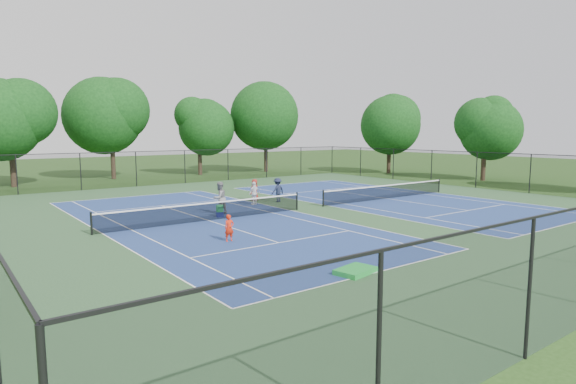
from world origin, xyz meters
TOP-DOWN VIEW (x-y plane):
  - ground at (0.00, 0.00)m, footprint 140.00×140.00m
  - court_pad at (0.00, 0.00)m, footprint 36.00×36.00m
  - tennis_court_left at (-7.00, 0.00)m, footprint 12.00×23.83m
  - tennis_court_right at (7.00, 0.00)m, footprint 12.00×23.83m
  - perimeter_fence at (0.00, 0.00)m, footprint 36.08×36.08m
  - tree_back_a at (-13.00, 24.00)m, footprint 6.80×6.80m
  - tree_back_b at (-4.00, 26.00)m, footprint 7.60×7.60m
  - tree_back_c at (5.00, 25.00)m, footprint 6.00×6.00m
  - tree_back_d at (13.00, 24.00)m, footprint 7.80×7.80m
  - tree_side_e at (23.00, 14.00)m, footprint 6.60×6.60m
  - tree_side_f at (24.00, 3.00)m, footprint 5.80×5.80m
  - child_player at (-8.53, -4.87)m, footprint 0.45×0.32m
  - instructor at (-5.54, 1.42)m, footprint 1.06×0.92m
  - bystander_a at (-2.00, 3.27)m, footprint 0.95×0.56m
  - bystander_b at (-0.09, 3.34)m, footprint 1.14×0.77m
  - bystander_c at (-0.97, 4.80)m, footprint 0.86×0.74m
  - ball_crate at (-5.96, 0.65)m, footprint 0.44×0.40m
  - ball_hopper at (-5.96, 0.65)m, footprint 0.39×0.35m
  - green_tarp at (-7.54, -11.52)m, footprint 1.51×1.15m

SIDE VIEW (x-z plane):
  - ground at x=0.00m, z-range 0.00..0.00m
  - court_pad at x=0.00m, z-range 0.00..0.01m
  - green_tarp at x=-7.54m, z-range 0.01..0.18m
  - tennis_court_left at x=-7.00m, z-range -0.44..0.63m
  - tennis_court_right at x=7.00m, z-range -0.44..0.63m
  - ball_crate at x=-5.96m, z-range 0.00..0.28m
  - ball_hopper at x=-5.96m, z-range 0.28..0.67m
  - child_player at x=-8.53m, z-range 0.00..1.17m
  - bystander_c at x=-0.97m, z-range 0.00..1.49m
  - bystander_a at x=-2.00m, z-range 0.00..1.51m
  - bystander_b at x=-0.09m, z-range 0.00..1.62m
  - instructor at x=-5.54m, z-range 0.00..1.87m
  - perimeter_fence at x=0.00m, z-range 0.09..3.11m
  - tree_side_f at x=24.00m, z-range 1.19..9.31m
  - tree_back_c at x=5.00m, z-range 1.28..9.68m
  - tree_side_e at x=23.00m, z-range 1.37..10.25m
  - tree_back_a at x=-13.00m, z-range 1.46..10.61m
  - tree_back_b at x=-4.00m, z-range 1.58..11.61m
  - tree_back_d at x=13.00m, z-range 1.64..12.01m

